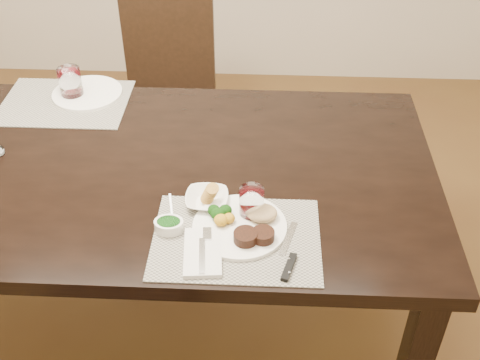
{
  "coord_description": "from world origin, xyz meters",
  "views": [
    {
      "loc": [
        0.45,
        -1.5,
        1.91
      ],
      "look_at": [
        0.39,
        -0.14,
        0.82
      ],
      "focal_mm": 45.0,
      "sensor_mm": 36.0,
      "label": 1
    }
  ],
  "objects_px": {
    "cracker_bowl": "(207,199)",
    "wine_glass_near": "(251,204)",
    "dinner_plate": "(244,225)",
    "far_plate": "(87,93)",
    "chair_far": "(168,87)",
    "steak_knife": "(289,260)"
  },
  "relations": [
    {
      "from": "chair_far",
      "to": "far_plate",
      "type": "bearing_deg",
      "value": -113.08
    },
    {
      "from": "dinner_plate",
      "to": "wine_glass_near",
      "type": "height_order",
      "value": "wine_glass_near"
    },
    {
      "from": "dinner_plate",
      "to": "wine_glass_near",
      "type": "xyz_separation_m",
      "value": [
        0.02,
        0.06,
        0.03
      ]
    },
    {
      "from": "dinner_plate",
      "to": "wine_glass_near",
      "type": "distance_m",
      "value": 0.07
    },
    {
      "from": "chair_far",
      "to": "dinner_plate",
      "type": "xyz_separation_m",
      "value": [
        0.4,
        -1.21,
        0.27
      ]
    },
    {
      "from": "dinner_plate",
      "to": "cracker_bowl",
      "type": "distance_m",
      "value": 0.15
    },
    {
      "from": "wine_glass_near",
      "to": "far_plate",
      "type": "height_order",
      "value": "wine_glass_near"
    },
    {
      "from": "wine_glass_near",
      "to": "steak_knife",
      "type": "bearing_deg",
      "value": -59.22
    },
    {
      "from": "dinner_plate",
      "to": "far_plate",
      "type": "distance_m",
      "value": 0.94
    },
    {
      "from": "cracker_bowl",
      "to": "wine_glass_near",
      "type": "bearing_deg",
      "value": -19.4
    },
    {
      "from": "chair_far",
      "to": "wine_glass_near",
      "type": "distance_m",
      "value": 1.26
    },
    {
      "from": "wine_glass_near",
      "to": "cracker_bowl",
      "type": "bearing_deg",
      "value": 160.6
    },
    {
      "from": "cracker_bowl",
      "to": "wine_glass_near",
      "type": "height_order",
      "value": "wine_glass_near"
    },
    {
      "from": "chair_far",
      "to": "cracker_bowl",
      "type": "relative_size",
      "value": 7.17
    },
    {
      "from": "chair_far",
      "to": "steak_knife",
      "type": "height_order",
      "value": "chair_far"
    },
    {
      "from": "cracker_bowl",
      "to": "far_plate",
      "type": "height_order",
      "value": "cracker_bowl"
    },
    {
      "from": "far_plate",
      "to": "chair_far",
      "type": "bearing_deg",
      "value": 66.92
    },
    {
      "from": "chair_far",
      "to": "wine_glass_near",
      "type": "relative_size",
      "value": 9.32
    },
    {
      "from": "dinner_plate",
      "to": "steak_knife",
      "type": "height_order",
      "value": "dinner_plate"
    },
    {
      "from": "dinner_plate",
      "to": "far_plate",
      "type": "bearing_deg",
      "value": 136.16
    },
    {
      "from": "steak_knife",
      "to": "far_plate",
      "type": "relative_size",
      "value": 0.88
    },
    {
      "from": "steak_knife",
      "to": "far_plate",
      "type": "height_order",
      "value": "same"
    }
  ]
}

